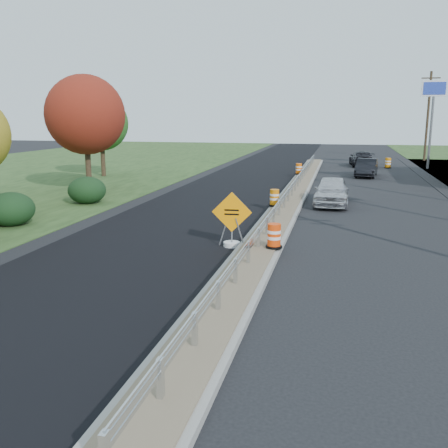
% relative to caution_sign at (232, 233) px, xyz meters
% --- Properties ---
extents(ground, '(140.00, 140.00, 0.00)m').
position_rel_caution_sign_xyz_m(ground, '(1.13, 1.33, -0.53)').
color(ground, black).
rests_on(ground, ground).
extents(milled_overlay, '(7.20, 120.00, 0.01)m').
position_rel_caution_sign_xyz_m(milled_overlay, '(-3.27, 11.33, -0.52)').
color(milled_overlay, black).
rests_on(milled_overlay, ground).
extents(median, '(1.60, 55.00, 0.23)m').
position_rel_caution_sign_xyz_m(median, '(1.13, 9.33, -0.42)').
color(median, gray).
rests_on(median, ground).
extents(guardrail, '(0.10, 46.15, 0.72)m').
position_rel_caution_sign_xyz_m(guardrail, '(1.13, 10.33, 0.20)').
color(guardrail, silver).
rests_on(guardrail, median).
extents(pylon_sign_north, '(2.20, 0.30, 7.90)m').
position_rel_caution_sign_xyz_m(pylon_sign_north, '(11.63, 31.33, 5.95)').
color(pylon_sign_north, slate).
rests_on(pylon_sign_north, ground).
extents(utility_pole_north, '(1.90, 0.26, 9.40)m').
position_rel_caution_sign_xyz_m(utility_pole_north, '(12.63, 40.33, 4.41)').
color(utility_pole_north, '#473523').
rests_on(utility_pole_north, ground).
extents(hedge_mid, '(2.09, 2.09, 1.52)m').
position_rel_caution_sign_xyz_m(hedge_mid, '(-10.37, 1.33, 0.23)').
color(hedge_mid, black).
rests_on(hedge_mid, ground).
extents(hedge_north, '(2.09, 2.09, 1.52)m').
position_rel_caution_sign_xyz_m(hedge_north, '(-9.87, 7.33, 0.23)').
color(hedge_north, black).
rests_on(hedge_north, ground).
extents(tree_near_red, '(4.95, 4.95, 7.35)m').
position_rel_caution_sign_xyz_m(tree_near_red, '(-11.87, 11.33, 4.34)').
color(tree_near_red, '#473523').
rests_on(tree_near_red, ground).
extents(tree_near_back, '(4.29, 4.29, 6.37)m').
position_rel_caution_sign_xyz_m(tree_near_back, '(-14.87, 19.33, 3.68)').
color(tree_near_back, '#473523').
rests_on(tree_near_back, ground).
extents(caution_sign, '(1.50, 0.63, 2.07)m').
position_rel_caution_sign_xyz_m(caution_sign, '(0.00, 0.00, 0.00)').
color(caution_sign, white).
rests_on(caution_sign, ground).
extents(barrel_median_near, '(0.59, 0.59, 0.87)m').
position_rel_caution_sign_xyz_m(barrel_median_near, '(1.68, -0.66, 0.12)').
color(barrel_median_near, black).
rests_on(barrel_median_near, median).
extents(barrel_median_mid, '(0.59, 0.59, 0.86)m').
position_rel_caution_sign_xyz_m(barrel_median_mid, '(0.58, 7.72, 0.12)').
color(barrel_median_mid, black).
rests_on(barrel_median_mid, median).
extents(barrel_median_far, '(0.59, 0.59, 0.86)m').
position_rel_caution_sign_xyz_m(barrel_median_far, '(0.58, 22.44, 0.12)').
color(barrel_median_far, black).
rests_on(barrel_median_far, median).
extents(barrel_shoulder_far, '(0.65, 0.65, 0.95)m').
position_rel_caution_sign_xyz_m(barrel_shoulder_far, '(8.13, 31.41, -0.07)').
color(barrel_shoulder_far, black).
rests_on(barrel_shoulder_far, ground).
extents(car_silver, '(1.91, 4.57, 1.55)m').
position_rel_caution_sign_xyz_m(car_silver, '(3.42, 10.03, 0.25)').
color(car_silver, silver).
rests_on(car_silver, ground).
extents(car_dark_mid, '(2.02, 4.49, 1.43)m').
position_rel_caution_sign_xyz_m(car_dark_mid, '(5.86, 24.10, 0.19)').
color(car_dark_mid, black).
rests_on(car_dark_mid, ground).
extents(car_dark_far, '(2.40, 5.19, 1.47)m').
position_rel_caution_sign_xyz_m(car_dark_far, '(5.76, 32.78, 0.21)').
color(car_dark_far, black).
rests_on(car_dark_far, ground).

